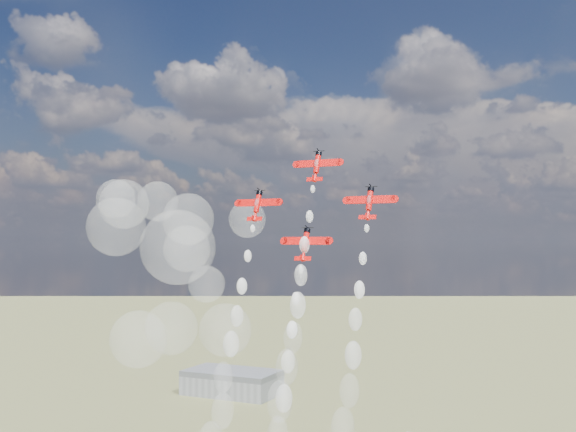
# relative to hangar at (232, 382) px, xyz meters

# --- Properties ---
(hangar) EXTENTS (50.00, 28.00, 13.00)m
(hangar) POSITION_rel_hangar_xyz_m (0.00, 0.00, 0.00)
(hangar) COLOR gray
(hangar) RESTS_ON ground
(plane_lead) EXTENTS (11.30, 5.07, 7.73)m
(plane_lead) POSITION_rel_hangar_xyz_m (122.11, -174.08, 95.37)
(plane_lead) COLOR red
(plane_lead) RESTS_ON ground
(plane_left) EXTENTS (11.30, 5.07, 7.73)m
(plane_left) POSITION_rel_hangar_xyz_m (107.93, -177.62, 86.10)
(plane_left) COLOR red
(plane_left) RESTS_ON ground
(plane_right) EXTENTS (11.30, 5.07, 7.73)m
(plane_right) POSITION_rel_hangar_xyz_m (136.28, -177.62, 86.10)
(plane_right) COLOR red
(plane_right) RESTS_ON ground
(plane_slot) EXTENTS (11.30, 5.07, 7.73)m
(plane_slot) POSITION_rel_hangar_xyz_m (122.11, -181.16, 76.82)
(plane_slot) COLOR red
(plane_slot) RESTS_ON ground
(smoke_trail_lead) EXTENTS (5.35, 20.48, 48.85)m
(smoke_trail_lead) POSITION_rel_hangar_xyz_m (122.09, -190.20, 52.93)
(smoke_trail_lead) COLOR white
(smoke_trail_lead) RESTS_ON plane_lead
(smoke_trail_left) EXTENTS (5.77, 20.90, 48.89)m
(smoke_trail_left) POSITION_rel_hangar_xyz_m (107.71, -194.01, 43.53)
(smoke_trail_left) COLOR white
(smoke_trail_left) RESTS_ON plane_left
(smoke_trail_right) EXTENTS (5.10, 20.94, 49.24)m
(smoke_trail_right) POSITION_rel_hangar_xyz_m (136.39, -194.08, 43.30)
(smoke_trail_right) COLOR white
(smoke_trail_right) RESTS_ON plane_right
(drifted_smoke_cloud) EXTENTS (56.84, 38.44, 54.84)m
(drifted_smoke_cloud) POSITION_rel_hangar_xyz_m (66.95, -157.88, 73.05)
(drifted_smoke_cloud) COLOR white
(drifted_smoke_cloud) RESTS_ON ground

